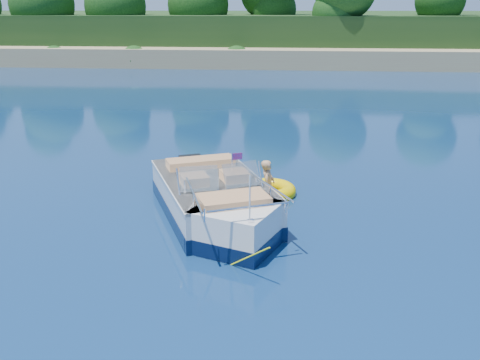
{
  "coord_description": "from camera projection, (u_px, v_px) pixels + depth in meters",
  "views": [
    {
      "loc": [
        -1.36,
        -8.27,
        4.75
      ],
      "look_at": [
        -2.46,
        3.64,
        0.85
      ],
      "focal_mm": 40.0,
      "sensor_mm": 36.0,
      "label": 1
    }
  ],
  "objects": [
    {
      "name": "ground",
      "position": [
        363.0,
        296.0,
        9.18
      ],
      "size": [
        160.0,
        160.0,
        0.0
      ],
      "primitive_type": "plane",
      "color": "#092241",
      "rests_on": "ground"
    },
    {
      "name": "tow_tube",
      "position": [
        269.0,
        191.0,
        14.14
      ],
      "size": [
        1.7,
        1.7,
        0.38
      ],
      "rotation": [
        0.0,
        0.0,
        0.21
      ],
      "color": "#FBCF00",
      "rests_on": "ground"
    },
    {
      "name": "motorboat",
      "position": [
        217.0,
        204.0,
        12.32
      ],
      "size": [
        3.69,
        5.75,
        2.04
      ],
      "rotation": [
        0.0,
        0.0,
        0.41
      ],
      "color": "silver",
      "rests_on": "ground"
    },
    {
      "name": "boy",
      "position": [
        268.0,
        194.0,
        14.22
      ],
      "size": [
        0.43,
        0.81,
        1.53
      ],
      "primitive_type": "imported",
      "rotation": [
        0.0,
        -0.17,
        1.46
      ],
      "color": "tan",
      "rests_on": "ground"
    },
    {
      "name": "shoreline",
      "position": [
        302.0,
        37.0,
        69.26
      ],
      "size": [
        170.0,
        59.0,
        6.0
      ],
      "color": "#A0835D",
      "rests_on": "ground"
    }
  ]
}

